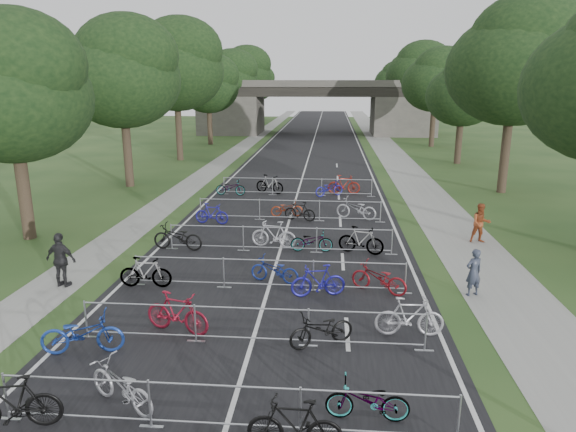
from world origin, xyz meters
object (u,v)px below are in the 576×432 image
at_px(pedestrian_c, 61,260).
at_px(pedestrian_b, 481,223).
at_px(overpass_bridge, 316,107).
at_px(pedestrian_a, 474,273).

bearing_deg(pedestrian_c, pedestrian_b, -148.19).
relative_size(overpass_bridge, pedestrian_c, 16.15).
bearing_deg(pedestrian_b, pedestrian_c, -161.00).
height_order(pedestrian_a, pedestrian_c, pedestrian_c).
bearing_deg(overpass_bridge, pedestrian_a, -82.82).
distance_m(overpass_bridge, pedestrian_c, 54.85).
relative_size(overpass_bridge, pedestrian_a, 19.22).
relative_size(pedestrian_a, pedestrian_b, 0.92).
xyz_separation_m(pedestrian_b, pedestrian_c, (-15.76, -6.33, 0.08)).
bearing_deg(pedestrian_a, overpass_bridge, -105.27).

